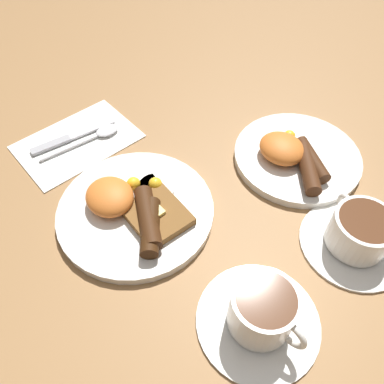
# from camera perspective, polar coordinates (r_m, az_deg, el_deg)

# --- Properties ---
(ground_plane) EXTENTS (3.00, 3.00, 0.00)m
(ground_plane) POSITION_cam_1_polar(r_m,az_deg,el_deg) (0.61, -8.47, -3.26)
(ground_plane) COLOR olive
(breakfast_plate_near) EXTENTS (0.25, 0.25, 0.05)m
(breakfast_plate_near) POSITION_cam_1_polar(r_m,az_deg,el_deg) (0.60, -8.66, -2.54)
(breakfast_plate_near) COLOR silver
(breakfast_plate_near) RESTS_ON ground_plane
(breakfast_plate_far) EXTENTS (0.23, 0.23, 0.05)m
(breakfast_plate_far) POSITION_cam_1_polar(r_m,az_deg,el_deg) (0.70, 15.43, 5.43)
(breakfast_plate_far) COLOR silver
(breakfast_plate_far) RESTS_ON ground_plane
(teacup_near) EXTENTS (0.16, 0.16, 0.08)m
(teacup_near) POSITION_cam_1_polar(r_m,az_deg,el_deg) (0.50, 10.54, -17.73)
(teacup_near) COLOR silver
(teacup_near) RESTS_ON ground_plane
(teacup_far) EXTENTS (0.16, 0.16, 0.07)m
(teacup_far) POSITION_cam_1_polar(r_m,az_deg,el_deg) (0.60, 23.98, -5.88)
(teacup_far) COLOR silver
(teacup_far) RESTS_ON ground_plane
(napkin) EXTENTS (0.16, 0.22, 0.01)m
(napkin) POSITION_cam_1_polar(r_m,az_deg,el_deg) (0.75, -17.06, 7.43)
(napkin) COLOR white
(napkin) RESTS_ON ground_plane
(knife) EXTENTS (0.03, 0.17, 0.01)m
(knife) POSITION_cam_1_polar(r_m,az_deg,el_deg) (0.75, -18.24, 7.84)
(knife) COLOR silver
(knife) RESTS_ON napkin
(spoon) EXTENTS (0.03, 0.16, 0.01)m
(spoon) POSITION_cam_1_polar(r_m,az_deg,el_deg) (0.74, -14.04, 8.56)
(spoon) COLOR silver
(spoon) RESTS_ON napkin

